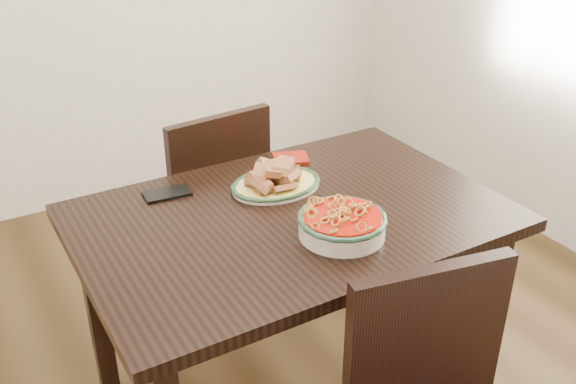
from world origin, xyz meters
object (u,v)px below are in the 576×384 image
fish_plate (276,175)px  smartphone (167,194)px  chair_far (209,200)px  dining_table (291,237)px  noodle_bowl (342,222)px

fish_plate → smartphone: fish_plate is taller
chair_far → dining_table: bearing=85.1°
chair_far → noodle_bowl: 0.87m
chair_far → smartphone: size_ratio=6.06×
dining_table → smartphone: smartphone is taller
noodle_bowl → smartphone: noodle_bowl is taller
chair_far → fish_plate: size_ratio=2.97×
dining_table → smartphone: (-0.29, 0.30, 0.10)m
smartphone → noodle_bowl: bearing=-50.0°
chair_far → fish_plate: (0.05, -0.46, 0.30)m
chair_far → noodle_bowl: size_ratio=3.44×
fish_plate → smartphone: (-0.33, 0.13, -0.04)m
smartphone → dining_table: bearing=-41.3°
fish_plate → smartphone: size_ratio=2.04×
chair_far → fish_plate: chair_far is taller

